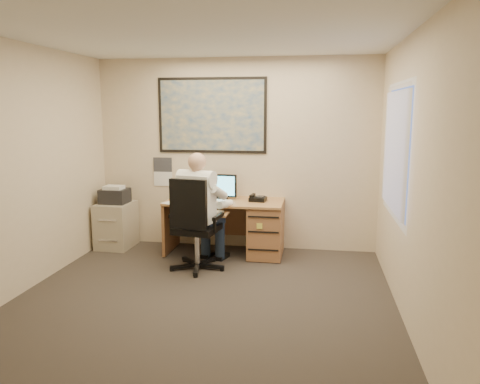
% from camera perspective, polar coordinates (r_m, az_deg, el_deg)
% --- Properties ---
extents(room_shell, '(4.00, 4.50, 2.70)m').
position_cam_1_polar(room_shell, '(4.51, -5.45, 1.91)').
color(room_shell, '#342D28').
rests_on(room_shell, ground).
extents(desk, '(1.60, 0.97, 1.09)m').
position_cam_1_polar(desk, '(6.46, 1.03, -3.78)').
color(desk, '#B7834E').
rests_on(desk, ground).
extents(world_map, '(1.56, 0.03, 1.06)m').
position_cam_1_polar(world_map, '(6.71, -3.45, 9.29)').
color(world_map, '#1E4C93').
rests_on(world_map, room_shell).
extents(wall_calendar, '(0.28, 0.01, 0.42)m').
position_cam_1_polar(wall_calendar, '(6.98, -9.39, 2.45)').
color(wall_calendar, white).
rests_on(wall_calendar, room_shell).
extents(window_blinds, '(0.06, 1.40, 1.30)m').
position_cam_1_polar(window_blinds, '(5.20, 18.52, 4.73)').
color(window_blinds, beige).
rests_on(window_blinds, room_shell).
extents(filing_cabinet, '(0.48, 0.57, 0.91)m').
position_cam_1_polar(filing_cabinet, '(7.04, -14.89, -3.42)').
color(filing_cabinet, '#B4A991').
rests_on(filing_cabinet, ground).
extents(office_chair, '(0.79, 0.79, 1.18)m').
position_cam_1_polar(office_chair, '(5.87, -5.31, -6.25)').
color(office_chair, black).
rests_on(office_chair, ground).
extents(person, '(0.81, 0.99, 1.46)m').
position_cam_1_polar(person, '(5.85, -5.24, -2.36)').
color(person, white).
rests_on(person, office_chair).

